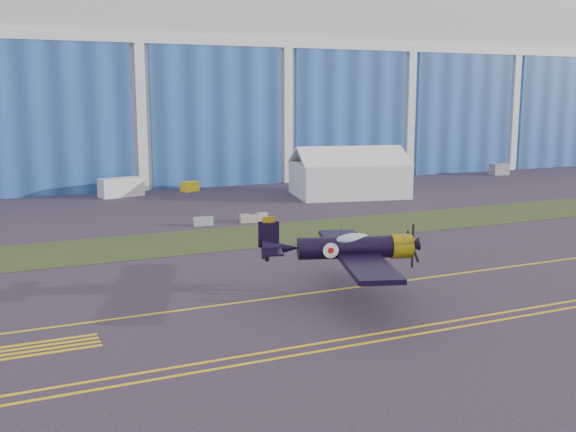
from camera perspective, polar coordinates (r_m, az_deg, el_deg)
name	(u,v)px	position (r m, az deg, el deg)	size (l,w,h in m)	color
ground	(290,274)	(49.84, 0.18, -4.95)	(260.00, 260.00, 0.00)	#382C3C
grass_median	(227,238)	(62.50, -5.15, -1.87)	(260.00, 10.00, 0.02)	#475128
hangar	(111,84)	(117.31, -14.78, 10.76)	(220.00, 45.70, 30.00)	silver
taxiway_centreline	(321,292)	(45.51, 2.81, -6.42)	(200.00, 0.20, 0.02)	yellow
edge_line_near	(400,337)	(37.74, 9.50, -10.08)	(80.00, 0.20, 0.02)	yellow
edge_line_far	(390,331)	(38.52, 8.66, -9.63)	(80.00, 0.20, 0.02)	yellow
hold_short_ladder	(41,348)	(38.02, -20.20, -10.43)	(6.00, 2.40, 0.02)	yellow
warbird	(346,248)	(43.31, 4.91, -2.68)	(15.45, 17.01, 4.19)	black
tent	(349,171)	(88.90, 5.17, 3.83)	(16.03, 13.11, 6.59)	white
shipping_container	(121,187)	(90.69, -13.94, 2.38)	(5.63, 2.25, 2.44)	silver
tug	(190,186)	(93.99, -8.31, 2.49)	(2.29, 1.43, 1.34)	yellow
gse_box	(499,169)	(117.98, 17.45, 3.79)	(3.10, 1.65, 1.86)	gray
barrier_a	(203,221)	(68.70, -7.20, -0.45)	(2.00, 0.60, 0.90)	gray
barrier_b	(249,218)	(70.02, -3.29, -0.19)	(2.00, 0.60, 0.90)	gray
barrier_c	(258,217)	(70.51, -2.56, -0.11)	(2.00, 0.60, 0.90)	#9D9A8F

